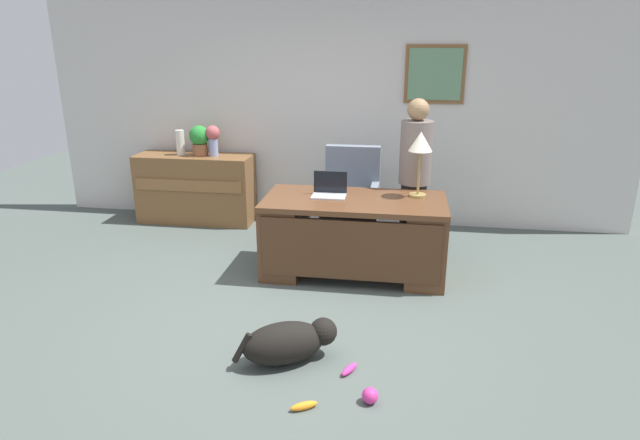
# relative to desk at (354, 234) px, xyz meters

# --- Properties ---
(ground_plane) EXTENTS (12.00, 12.00, 0.00)m
(ground_plane) POSITION_rel_desk_xyz_m (-0.41, -0.94, -0.41)
(ground_plane) COLOR #4C5651
(back_wall) EXTENTS (7.00, 0.16, 2.70)m
(back_wall) POSITION_rel_desk_xyz_m (-0.41, 1.66, 0.95)
(back_wall) COLOR silver
(back_wall) RESTS_ON ground_plane
(desk) EXTENTS (1.71, 0.85, 0.75)m
(desk) POSITION_rel_desk_xyz_m (0.00, 0.00, 0.00)
(desk) COLOR brown
(desk) RESTS_ON ground_plane
(credenza) EXTENTS (1.41, 0.50, 0.83)m
(credenza) POSITION_rel_desk_xyz_m (-2.08, 1.31, 0.01)
(credenza) COLOR brown
(credenza) RESTS_ON ground_plane
(armchair) EXTENTS (0.60, 0.59, 1.06)m
(armchair) POSITION_rel_desk_xyz_m (-0.12, 0.86, 0.07)
(armchair) COLOR slate
(armchair) RESTS_ON ground_plane
(person_standing) EXTENTS (0.32, 0.32, 1.63)m
(person_standing) POSITION_rel_desk_xyz_m (0.55, 0.58, 0.43)
(person_standing) COLOR #262323
(person_standing) RESTS_ON ground_plane
(dog_lying) EXTENTS (0.70, 0.53, 0.30)m
(dog_lying) POSITION_rel_desk_xyz_m (-0.30, -1.58, -0.25)
(dog_lying) COLOR black
(dog_lying) RESTS_ON ground_plane
(laptop) EXTENTS (0.32, 0.22, 0.22)m
(laptop) POSITION_rel_desk_xyz_m (-0.25, 0.10, 0.40)
(laptop) COLOR #B2B5BA
(laptop) RESTS_ON desk
(desk_lamp) EXTENTS (0.22, 0.22, 0.62)m
(desk_lamp) POSITION_rel_desk_xyz_m (0.58, 0.20, 0.83)
(desk_lamp) COLOR #9E8447
(desk_lamp) RESTS_ON desk
(vase_with_flowers) EXTENTS (0.17, 0.17, 0.36)m
(vase_with_flowers) POSITION_rel_desk_xyz_m (-1.82, 1.31, 0.65)
(vase_with_flowers) COLOR #8A97C8
(vase_with_flowers) RESTS_ON credenza
(vase_empty) EXTENTS (0.10, 0.10, 0.30)m
(vase_empty) POSITION_rel_desk_xyz_m (-2.23, 1.31, 0.58)
(vase_empty) COLOR silver
(vase_empty) RESTS_ON credenza
(potted_plant) EXTENTS (0.24, 0.24, 0.36)m
(potted_plant) POSITION_rel_desk_xyz_m (-1.99, 1.31, 0.63)
(potted_plant) COLOR brown
(potted_plant) RESTS_ON credenza
(dog_toy_ball) EXTENTS (0.10, 0.10, 0.10)m
(dog_toy_ball) POSITION_rel_desk_xyz_m (0.30, -1.96, -0.35)
(dog_toy_ball) COLOR #D8338C
(dog_toy_ball) RESTS_ON ground_plane
(dog_toy_bone) EXTENTS (0.18, 0.13, 0.05)m
(dog_toy_bone) POSITION_rel_desk_xyz_m (-0.10, -2.09, -0.38)
(dog_toy_bone) COLOR orange
(dog_toy_bone) RESTS_ON ground_plane
(dog_toy_plush) EXTENTS (0.12, 0.18, 0.05)m
(dog_toy_plush) POSITION_rel_desk_xyz_m (0.14, -1.66, -0.38)
(dog_toy_plush) COLOR #D8338C
(dog_toy_plush) RESTS_ON ground_plane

